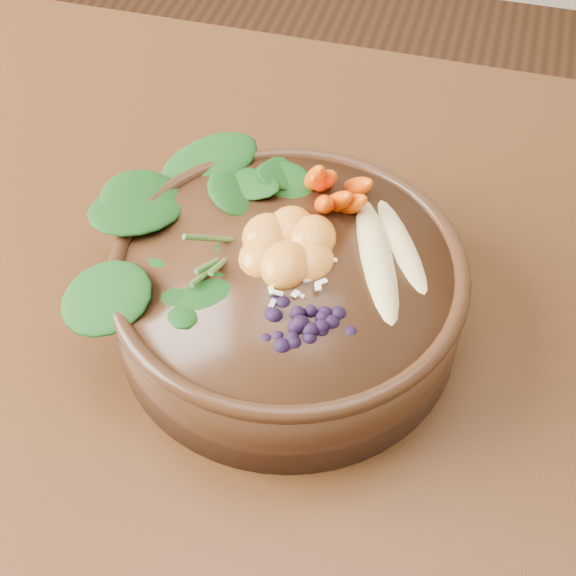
# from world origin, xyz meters

# --- Properties ---
(dining_table) EXTENTS (1.60, 0.90, 0.75)m
(dining_table) POSITION_xyz_m (0.00, 0.00, 0.66)
(dining_table) COLOR #331C0C
(dining_table) RESTS_ON ground
(stoneware_bowl) EXTENTS (0.37, 0.37, 0.08)m
(stoneware_bowl) POSITION_xyz_m (-0.16, 0.02, 0.79)
(stoneware_bowl) COLOR #3E2311
(stoneware_bowl) RESTS_ON dining_table
(kale_heap) EXTENTS (0.23, 0.22, 0.04)m
(kale_heap) POSITION_xyz_m (-0.23, 0.06, 0.85)
(kale_heap) COLOR #164A14
(kale_heap) RESTS_ON stoneware_bowl
(carrot_cluster) EXTENTS (0.08, 0.08, 0.08)m
(carrot_cluster) POSITION_xyz_m (-0.15, 0.11, 0.86)
(carrot_cluster) COLOR #F55205
(carrot_cluster) RESTS_ON stoneware_bowl
(banana_halves) EXTENTS (0.10, 0.16, 0.03)m
(banana_halves) POSITION_xyz_m (-0.09, 0.06, 0.84)
(banana_halves) COLOR #E0CC84
(banana_halves) RESTS_ON stoneware_bowl
(mandarin_cluster) EXTENTS (0.11, 0.11, 0.03)m
(mandarin_cluster) POSITION_xyz_m (-0.17, 0.04, 0.84)
(mandarin_cluster) COLOR orange
(mandarin_cluster) RESTS_ON stoneware_bowl
(blueberry_pile) EXTENTS (0.16, 0.14, 0.04)m
(blueberry_pile) POSITION_xyz_m (-0.14, -0.03, 0.84)
(blueberry_pile) COLOR black
(blueberry_pile) RESTS_ON stoneware_bowl
(coconut_flakes) EXTENTS (0.11, 0.10, 0.01)m
(coconut_flakes) POSITION_xyz_m (-0.15, 0.00, 0.83)
(coconut_flakes) COLOR white
(coconut_flakes) RESTS_ON stoneware_bowl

